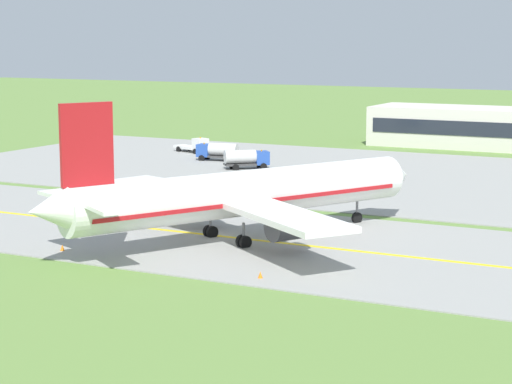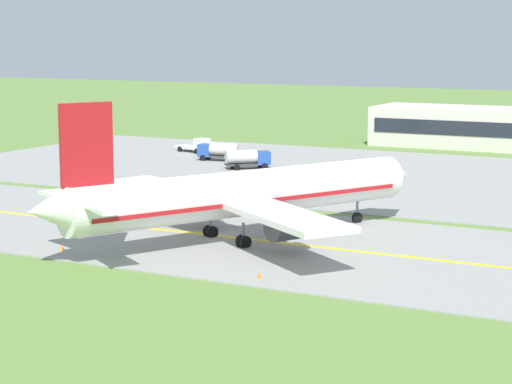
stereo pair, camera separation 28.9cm
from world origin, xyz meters
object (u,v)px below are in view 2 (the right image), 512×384
object	(u,v)px
service_truck_baggage	(248,158)
service_truck_fuel	(197,146)
airplane_lead	(241,194)
service_truck_pushback	(219,151)

from	to	relation	value
service_truck_baggage	service_truck_fuel	world-z (taller)	service_truck_baggage
airplane_lead	service_truck_baggage	xyz separation A→B (m)	(-21.07, 40.59, -2.60)
airplane_lead	service_truck_fuel	world-z (taller)	airplane_lead
service_truck_baggage	service_truck_pushback	bearing A→B (deg)	143.86
airplane_lead	service_truck_baggage	world-z (taller)	airplane_lead
service_truck_baggage	service_truck_fuel	bearing A→B (deg)	141.62
service_truck_baggage	service_truck_pushback	xyz separation A→B (m)	(-7.72, 5.63, 0.00)
airplane_lead	service_truck_pushback	xyz separation A→B (m)	(-28.78, 46.22, -2.60)
service_truck_baggage	service_truck_pushback	size ratio (longest dim) A/B	0.93
airplane_lead	service_truck_baggage	bearing A→B (deg)	117.43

